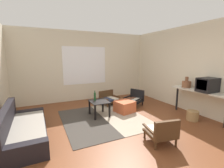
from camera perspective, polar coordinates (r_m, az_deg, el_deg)
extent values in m
plane|color=brown|center=(3.89, 3.31, -16.33)|extent=(7.80, 7.80, 0.00)
cube|color=beige|center=(6.35, -10.02, 6.42)|extent=(5.60, 0.12, 2.70)
cube|color=white|center=(6.29, -9.88, 6.70)|extent=(1.72, 0.01, 1.46)
cube|color=beige|center=(5.51, 26.98, 4.99)|extent=(0.12, 6.60, 2.70)
cube|color=#38332D|center=(4.33, -9.92, -13.54)|extent=(1.11, 2.35, 0.01)
cube|color=gray|center=(4.72, 3.40, -11.40)|extent=(1.11, 2.35, 0.01)
cube|color=black|center=(3.93, -28.88, -15.58)|extent=(0.80, 1.98, 0.22)
cube|color=gray|center=(3.86, -28.62, -13.39)|extent=(0.70, 1.80, 0.10)
cube|color=black|center=(3.85, -34.23, -11.75)|extent=(0.16, 1.97, 0.60)
cube|color=black|center=(4.73, -28.48, -10.39)|extent=(0.78, 0.19, 0.35)
cube|color=black|center=(3.10, -29.73, -21.37)|extent=(0.78, 0.19, 0.35)
cube|color=black|center=(4.56, -4.75, -6.40)|extent=(0.51, 0.59, 0.02)
cube|color=black|center=(4.79, -8.25, -8.47)|extent=(0.04, 0.04, 0.43)
cube|color=black|center=(4.93, -3.41, -7.86)|extent=(0.04, 0.04, 0.43)
cube|color=black|center=(4.33, -6.20, -10.44)|extent=(0.04, 0.04, 0.43)
cube|color=black|center=(4.49, -0.92, -9.68)|extent=(0.04, 0.04, 0.43)
cylinder|color=#472D19|center=(5.70, 2.74, -6.93)|extent=(0.04, 0.04, 0.14)
cylinder|color=#472D19|center=(5.39, -1.61, -7.93)|extent=(0.04, 0.04, 0.14)
cylinder|color=#472D19|center=(6.04, -0.04, -5.95)|extent=(0.04, 0.04, 0.14)
cylinder|color=#472D19|center=(5.75, -4.27, -6.82)|extent=(0.04, 0.04, 0.14)
cube|color=#472D19|center=(5.69, -0.78, -5.99)|extent=(0.71, 0.65, 0.05)
cube|color=beige|center=(5.72, 0.20, -5.32)|extent=(0.30, 0.50, 0.06)
cube|color=#2D3856|center=(5.60, -1.54, -5.67)|extent=(0.30, 0.50, 0.06)
cube|color=#472D19|center=(5.83, -2.17, -3.81)|extent=(0.61, 0.20, 0.30)
cube|color=#472D19|center=(5.83, 1.47, -4.43)|extent=(0.15, 0.53, 0.04)
cube|color=#472D19|center=(5.50, -3.17, -5.32)|extent=(0.15, 0.53, 0.04)
cylinder|color=#472D19|center=(3.57, 11.89, -17.61)|extent=(0.04, 0.04, 0.16)
cylinder|color=#472D19|center=(3.78, 18.19, -16.34)|extent=(0.04, 0.04, 0.16)
cylinder|color=#472D19|center=(3.23, 15.65, -20.95)|extent=(0.04, 0.04, 0.16)
cylinder|color=#472D19|center=(3.46, 22.41, -19.21)|extent=(0.04, 0.04, 0.16)
cube|color=#472D19|center=(3.45, 17.13, -16.94)|extent=(0.61, 0.62, 0.05)
cube|color=silver|center=(3.40, 15.62, -16.26)|extent=(0.26, 0.49, 0.06)
cube|color=brown|center=(3.49, 18.33, -15.70)|extent=(0.26, 0.49, 0.06)
cube|color=#472D19|center=(3.19, 19.58, -15.48)|extent=(0.53, 0.17, 0.34)
cube|color=#472D19|center=(3.29, 13.50, -15.93)|extent=(0.14, 0.53, 0.04)
cube|color=#472D19|center=(3.53, 20.69, -14.47)|extent=(0.14, 0.53, 0.04)
cylinder|color=black|center=(5.36, 8.78, -8.10)|extent=(0.04, 0.04, 0.15)
cylinder|color=black|center=(5.60, 4.64, -7.23)|extent=(0.04, 0.04, 0.15)
cylinder|color=black|center=(5.74, 11.12, -6.96)|extent=(0.04, 0.04, 0.15)
cylinder|color=black|center=(5.96, 7.15, -6.21)|extent=(0.04, 0.04, 0.15)
cube|color=black|center=(5.63, 7.94, -6.16)|extent=(0.72, 0.72, 0.05)
cube|color=beige|center=(5.55, 8.69, -5.82)|extent=(0.51, 0.36, 0.06)
cube|color=brown|center=(5.65, 7.02, -5.50)|extent=(0.51, 0.36, 0.06)
cube|color=black|center=(5.78, 9.22, -3.71)|extent=(0.30, 0.52, 0.35)
cube|color=black|center=(5.48, 10.24, -5.43)|extent=(0.50, 0.27, 0.04)
cube|color=black|center=(5.73, 5.81, -4.63)|extent=(0.50, 0.27, 0.04)
cube|color=#BC5633|center=(4.95, 4.62, -8.28)|extent=(0.62, 0.62, 0.35)
cube|color=beige|center=(5.01, 29.39, -2.19)|extent=(0.42, 1.61, 0.04)
cylinder|color=black|center=(5.54, 22.74, -4.86)|extent=(0.06, 0.06, 0.76)
cube|color=black|center=(4.85, 31.74, -0.26)|extent=(0.53, 0.37, 0.38)
cube|color=black|center=(4.63, 30.01, -0.26)|extent=(0.01, 0.29, 0.26)
cylinder|color=brown|center=(5.24, 25.62, -0.12)|extent=(0.26, 0.26, 0.19)
cylinder|color=brown|center=(5.22, 25.76, 1.65)|extent=(0.09, 0.09, 0.14)
cylinder|color=#194723|center=(4.63, -6.30, -4.58)|extent=(0.06, 0.06, 0.23)
cylinder|color=#194723|center=(4.60, -6.33, -2.83)|extent=(0.03, 0.03, 0.06)
cylinder|color=#9E7A4C|center=(4.88, 27.44, -10.25)|extent=(0.31, 0.31, 0.26)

